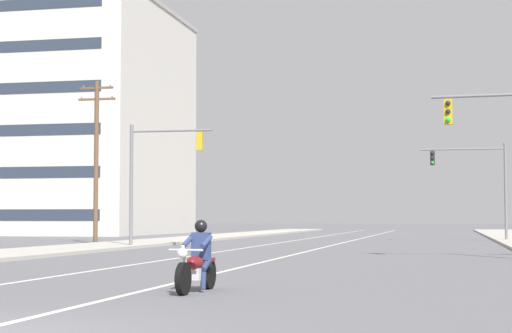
# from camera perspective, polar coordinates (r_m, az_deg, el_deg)

# --- Properties ---
(lane_stripe_center) EXTENTS (0.16, 100.00, 0.01)m
(lane_stripe_center) POSITION_cam_1_polar(r_m,az_deg,el_deg) (55.66, 5.98, -4.85)
(lane_stripe_center) COLOR beige
(lane_stripe_center) RESTS_ON ground
(lane_stripe_left) EXTENTS (0.16, 100.00, 0.01)m
(lane_stripe_left) POSITION_cam_1_polar(r_m,az_deg,el_deg) (56.19, 2.22, -4.86)
(lane_stripe_left) COLOR beige
(lane_stripe_left) RESTS_ON ground
(sidewalk_kerb_left) EXTENTS (4.40, 110.00, 0.14)m
(sidewalk_kerb_left) POSITION_cam_1_polar(r_m,az_deg,el_deg) (53.10, -6.33, -4.86)
(sidewalk_kerb_left) COLOR #ADA89E
(sidewalk_kerb_left) RESTS_ON ground
(motorcycle_with_rider) EXTENTS (0.70, 2.19, 1.46)m
(motorcycle_with_rider) POSITION_cam_1_polar(r_m,az_deg,el_deg) (17.99, -3.82, -6.25)
(motorcycle_with_rider) COLOR black
(motorcycle_with_rider) RESTS_ON ground
(traffic_signal_near_left) EXTENTS (4.29, 0.41, 6.20)m
(traffic_signal_near_left) POSITION_cam_1_polar(r_m,az_deg,el_deg) (44.45, -6.61, -0.01)
(traffic_signal_near_left) COLOR slate
(traffic_signal_near_left) RESTS_ON ground
(traffic_signal_mid_right) EXTENTS (5.37, 0.38, 6.20)m
(traffic_signal_mid_right) POSITION_cam_1_polar(r_m,az_deg,el_deg) (57.32, 14.31, -0.60)
(traffic_signal_mid_right) COLOR slate
(traffic_signal_mid_right) RESTS_ON ground
(utility_pole_left_near) EXTENTS (2.23, 0.26, 9.34)m
(utility_pole_left_near) POSITION_cam_1_polar(r_m,az_deg,el_deg) (51.09, -10.31, 0.68)
(utility_pole_left_near) COLOR brown
(utility_pole_left_near) RESTS_ON ground
(apartment_building_far_left_block) EXTENTS (20.74, 21.70, 21.05)m
(apartment_building_far_left_block) POSITION_cam_1_polar(r_m,az_deg,el_deg) (84.52, -12.65, 2.88)
(apartment_building_far_left_block) COLOR beige
(apartment_building_far_left_block) RESTS_ON ground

